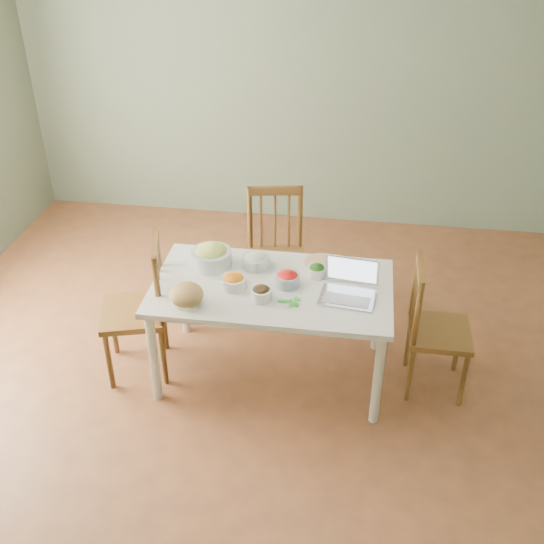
# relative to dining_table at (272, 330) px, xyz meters

# --- Properties ---
(floor) EXTENTS (5.00, 5.00, 0.00)m
(floor) POSITION_rel_dining_table_xyz_m (-0.16, -0.14, -0.36)
(floor) COLOR brown
(floor) RESTS_ON ground
(wall_back) EXTENTS (5.00, 0.00, 2.70)m
(wall_back) POSITION_rel_dining_table_xyz_m (-0.16, 2.36, 0.99)
(wall_back) COLOR slate
(wall_back) RESTS_ON ground
(dining_table) EXTENTS (1.53, 0.86, 0.72)m
(dining_table) POSITION_rel_dining_table_xyz_m (0.00, 0.00, 0.00)
(dining_table) COLOR silver
(dining_table) RESTS_ON floor
(chair_far) EXTENTS (0.51, 0.49, 0.99)m
(chair_far) POSITION_rel_dining_table_xyz_m (-0.07, 0.69, 0.14)
(chair_far) COLOR #563112
(chair_far) RESTS_ON floor
(chair_left) EXTENTS (0.52, 0.54, 0.99)m
(chair_left) POSITION_rel_dining_table_xyz_m (-0.92, -0.09, 0.14)
(chair_left) COLOR #563112
(chair_left) RESTS_ON floor
(chair_right) EXTENTS (0.39, 0.41, 0.93)m
(chair_right) POSITION_rel_dining_table_xyz_m (1.09, 0.03, 0.11)
(chair_right) COLOR #563112
(chair_right) RESTS_ON floor
(bread_boule) EXTENTS (0.27, 0.27, 0.14)m
(bread_boule) POSITION_rel_dining_table_xyz_m (-0.48, -0.28, 0.43)
(bread_boule) COLOR #A28149
(bread_boule) RESTS_ON dining_table
(butter_stick) EXTENTS (0.11, 0.05, 0.03)m
(butter_stick) POSITION_rel_dining_table_xyz_m (-0.47, -0.34, 0.37)
(butter_stick) COLOR #FEF5C8
(butter_stick) RESTS_ON dining_table
(bowl_squash) EXTENTS (0.28, 0.28, 0.15)m
(bowl_squash) POSITION_rel_dining_table_xyz_m (-0.43, 0.18, 0.44)
(bowl_squash) COLOR #C4CB51
(bowl_squash) RESTS_ON dining_table
(bowl_carrot) EXTENTS (0.19, 0.19, 0.09)m
(bowl_carrot) POSITION_rel_dining_table_xyz_m (-0.24, -0.06, 0.41)
(bowl_carrot) COLOR #CC631E
(bowl_carrot) RESTS_ON dining_table
(bowl_onion) EXTENTS (0.20, 0.20, 0.10)m
(bowl_onion) POSITION_rel_dining_table_xyz_m (-0.14, 0.21, 0.41)
(bowl_onion) COLOR white
(bowl_onion) RESTS_ON dining_table
(bowl_mushroom) EXTENTS (0.15, 0.15, 0.09)m
(bowl_mushroom) POSITION_rel_dining_table_xyz_m (-0.04, -0.16, 0.40)
(bowl_mushroom) COLOR black
(bowl_mushroom) RESTS_ON dining_table
(bowl_redpep) EXTENTS (0.20, 0.20, 0.10)m
(bowl_redpep) POSITION_rel_dining_table_xyz_m (0.10, 0.02, 0.41)
(bowl_redpep) COLOR #D40400
(bowl_redpep) RESTS_ON dining_table
(bowl_broccoli) EXTENTS (0.15, 0.15, 0.08)m
(bowl_broccoli) POSITION_rel_dining_table_xyz_m (0.27, 0.16, 0.40)
(bowl_broccoli) COLOR #1E4E1A
(bowl_broccoli) RESTS_ON dining_table
(flatbread) EXTENTS (0.25, 0.25, 0.02)m
(flatbread) POSITION_rel_dining_table_xyz_m (0.29, 0.31, 0.37)
(flatbread) COLOR #E5BB85
(flatbread) RESTS_ON dining_table
(basil_bunch) EXTENTS (0.17, 0.17, 0.02)m
(basil_bunch) POSITION_rel_dining_table_xyz_m (0.13, -0.17, 0.37)
(basil_bunch) COLOR #328234
(basil_bunch) RESTS_ON dining_table
(laptop) EXTENTS (0.37, 0.34, 0.23)m
(laptop) POSITION_rel_dining_table_xyz_m (0.48, -0.08, 0.47)
(laptop) COLOR silver
(laptop) RESTS_ON dining_table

